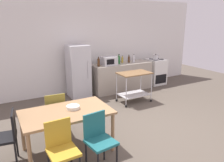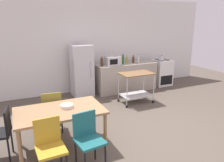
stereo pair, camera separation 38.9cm
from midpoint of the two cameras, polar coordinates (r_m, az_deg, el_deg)
ground_plane at (r=4.81m, az=11.17°, el=-12.49°), size 12.00×12.00×0.00m
back_wall at (r=7.12m, az=-3.48°, el=9.23°), size 8.40×0.12×2.90m
kitchen_counter at (r=7.15m, az=5.15°, el=1.06°), size 2.00×0.64×0.90m
dining_table at (r=3.89m, az=-10.69°, el=-8.52°), size 1.50×0.90×0.75m
chair_olive at (r=4.53m, az=-13.13°, el=-7.17°), size 0.43×0.43×0.89m
chair_teal at (r=3.44m, az=-2.98°, el=-14.48°), size 0.45×0.45×0.89m
chair_mustard at (r=3.33m, az=-12.66°, el=-16.01°), size 0.42×0.42×0.89m
chair_black at (r=3.95m, az=-24.49°, el=-11.79°), size 0.45×0.45×0.89m
stove_oven at (r=7.97m, az=14.19°, el=2.18°), size 0.60×0.61×0.92m
refrigerator at (r=6.58m, az=-6.26°, el=2.67°), size 0.60×0.63×1.55m
kitchen_cart at (r=6.08m, az=8.17°, el=-0.47°), size 0.91×0.57×0.85m
bottle_sparkling_water at (r=6.56m, az=-0.97°, el=4.94°), size 0.08×0.08×0.29m
microwave at (r=6.75m, az=1.83°, el=5.28°), size 0.46×0.35×0.26m
bottle_sesame_oil at (r=6.94m, az=4.49°, el=5.53°), size 0.08×0.08×0.31m
bottle_wine at (r=7.12m, az=5.42°, el=5.49°), size 0.07×0.07×0.23m
bottle_hot_sauce at (r=7.17m, az=7.16°, el=5.58°), size 0.07×0.07×0.25m
bottle_olive_oil at (r=7.16m, az=8.44°, el=5.62°), size 0.06×0.06×0.27m
fruit_bowl at (r=3.91m, az=-8.97°, el=-6.52°), size 0.23×0.23×0.06m
kettle at (r=7.71m, az=14.22°, el=5.90°), size 0.24×0.17×0.19m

